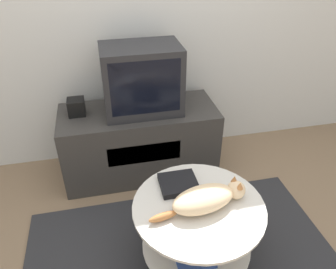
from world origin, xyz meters
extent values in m
plane|color=#7F664C|center=(0.00, 0.00, 0.00)|extent=(12.00, 12.00, 0.00)
cube|color=#28282B|center=(0.00, 0.00, 0.01)|extent=(1.88, 1.07, 0.02)
cube|color=#33302D|center=(-0.11, 0.90, 0.28)|extent=(1.18, 0.49, 0.56)
cube|color=black|center=(-0.11, 0.65, 0.34)|extent=(0.53, 0.01, 0.16)
cube|color=#232326|center=(-0.07, 0.90, 0.80)|extent=(0.55, 0.36, 0.49)
cube|color=black|center=(-0.07, 0.73, 0.82)|extent=(0.47, 0.01, 0.38)
cube|color=black|center=(-0.55, 0.94, 0.62)|extent=(0.12, 0.12, 0.12)
cylinder|color=#B2B2B7|center=(0.08, -0.04, 0.03)|extent=(0.30, 0.30, 0.01)
cylinder|color=#B7B7BC|center=(0.08, -0.04, 0.23)|extent=(0.04, 0.04, 0.42)
cylinder|color=beige|center=(0.08, -0.04, 0.14)|extent=(0.64, 0.64, 0.01)
cylinder|color=beige|center=(0.08, -0.04, 0.44)|extent=(0.72, 0.72, 0.02)
cube|color=#2D478C|center=(0.04, -0.15, 0.16)|extent=(0.21, 0.15, 0.02)
cube|color=beige|center=(0.12, 0.06, 0.16)|extent=(0.18, 0.12, 0.02)
cube|color=black|center=(0.01, 0.14, 0.47)|extent=(0.21, 0.19, 0.04)
ellipsoid|color=beige|center=(0.10, -0.06, 0.51)|extent=(0.38, 0.24, 0.12)
sphere|color=beige|center=(0.30, -0.02, 0.50)|extent=(0.10, 0.10, 0.10)
cone|color=#B2703D|center=(0.29, 0.01, 0.56)|extent=(0.04, 0.04, 0.04)
cone|color=#B2703D|center=(0.30, -0.05, 0.56)|extent=(0.04, 0.04, 0.04)
ellipsoid|color=#B2703D|center=(-0.13, -0.10, 0.48)|extent=(0.16, 0.07, 0.04)
camera|label=1|loc=(-0.36, -1.25, 1.74)|focal=35.00mm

